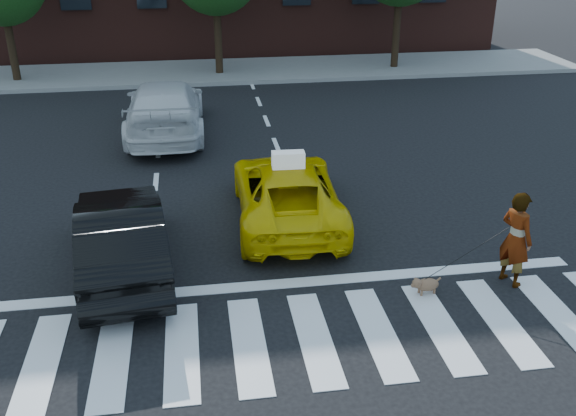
{
  "coord_description": "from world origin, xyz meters",
  "views": [
    {
      "loc": [
        -0.61,
        -7.84,
        5.94
      ],
      "look_at": [
        0.95,
        2.35,
        1.1
      ],
      "focal_mm": 40.0,
      "sensor_mm": 36.0,
      "label": 1
    }
  ],
  "objects": [
    {
      "name": "ground",
      "position": [
        0.0,
        0.0,
        0.0
      ],
      "size": [
        120.0,
        120.0,
        0.0
      ],
      "primitive_type": "plane",
      "color": "black",
      "rests_on": "ground"
    },
    {
      "name": "crosswalk",
      "position": [
        0.0,
        0.0,
        0.01
      ],
      "size": [
        13.0,
        2.4,
        0.01
      ],
      "primitive_type": "cube",
      "color": "silver",
      "rests_on": "ground"
    },
    {
      "name": "stop_line",
      "position": [
        0.0,
        1.6,
        0.01
      ],
      "size": [
        12.0,
        0.3,
        0.01
      ],
      "primitive_type": "cube",
      "color": "silver",
      "rests_on": "ground"
    },
    {
      "name": "sidewalk_far",
      "position": [
        0.0,
        17.5,
        0.07
      ],
      "size": [
        30.0,
        4.0,
        0.15
      ],
      "primitive_type": "cube",
      "color": "slate",
      "rests_on": "ground"
    },
    {
      "name": "taxi",
      "position": [
        1.2,
        4.15,
        0.62
      ],
      "size": [
        2.24,
        4.55,
        1.24
      ],
      "primitive_type": "imported",
      "rotation": [
        0.0,
        0.0,
        3.1
      ],
      "color": "#D5B404",
      "rests_on": "ground"
    },
    {
      "name": "black_sedan",
      "position": [
        -2.0,
        2.5,
        0.69
      ],
      "size": [
        1.94,
        4.33,
        1.38
      ],
      "primitive_type": "imported",
      "rotation": [
        0.0,
        0.0,
        3.26
      ],
      "color": "black",
      "rests_on": "ground"
    },
    {
      "name": "white_suv",
      "position": [
        -1.4,
        10.22,
        0.77
      ],
      "size": [
        2.21,
        5.32,
        1.54
      ],
      "primitive_type": "imported",
      "rotation": [
        0.0,
        0.0,
        3.13
      ],
      "color": "silver",
      "rests_on": "ground"
    },
    {
      "name": "woman",
      "position": [
        4.67,
        1.08,
        0.85
      ],
      "size": [
        0.62,
        0.73,
        1.71
      ],
      "primitive_type": "imported",
      "rotation": [
        0.0,
        0.0,
        1.97
      ],
      "color": "#999999",
      "rests_on": "ground"
    },
    {
      "name": "dog",
      "position": [
        3.07,
        0.93,
        0.19
      ],
      "size": [
        0.56,
        0.26,
        0.32
      ],
      "rotation": [
        0.0,
        0.0,
        0.14
      ],
      "color": "#866444",
      "rests_on": "ground"
    },
    {
      "name": "taxi_sign",
      "position": [
        1.2,
        3.95,
        1.4
      ],
      "size": [
        0.66,
        0.31,
        0.32
      ],
      "primitive_type": "cube",
      "rotation": [
        0.0,
        0.0,
        3.1
      ],
      "color": "white",
      "rests_on": "taxi"
    }
  ]
}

